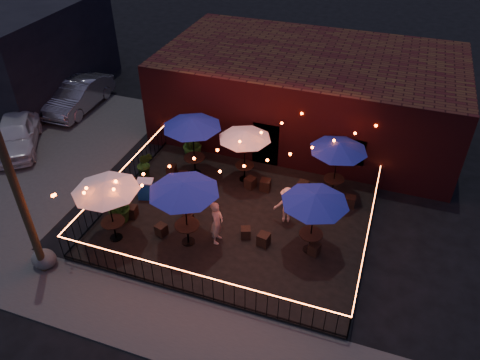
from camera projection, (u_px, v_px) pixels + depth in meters
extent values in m
plane|color=black|center=(216.00, 256.00, 16.88)|extent=(110.00, 110.00, 0.00)
cube|color=black|center=(235.00, 220.00, 18.35)|extent=(10.00, 8.00, 0.15)
cube|color=#413E3C|center=(177.00, 328.00, 14.41)|extent=(18.00, 2.50, 0.05)
cube|color=#413E3C|center=(21.00, 142.00, 23.10)|extent=(11.00, 12.00, 0.02)
cube|color=#3A0F11|center=(309.00, 93.00, 22.99)|extent=(14.00, 8.00, 4.00)
cube|color=black|center=(266.00, 145.00, 20.86)|extent=(1.20, 0.24, 2.20)
cube|color=black|center=(346.00, 149.00, 19.62)|extent=(1.60, 0.24, 1.20)
cylinder|color=#392C17|center=(12.00, 178.00, 13.97)|extent=(0.26, 0.26, 8.00)
cube|color=black|center=(193.00, 293.00, 15.23)|extent=(10.00, 0.04, 0.04)
cube|color=black|center=(191.00, 274.00, 14.68)|extent=(10.00, 0.04, 0.04)
cube|color=orange|center=(191.00, 273.00, 14.66)|extent=(10.00, 0.03, 0.02)
cube|color=black|center=(123.00, 191.00, 19.59)|extent=(0.04, 8.00, 0.04)
cube|color=black|center=(120.00, 173.00, 19.04)|extent=(0.04, 8.00, 0.04)
cube|color=orange|center=(119.00, 172.00, 19.02)|extent=(0.03, 8.00, 0.02)
cube|color=black|center=(365.00, 247.00, 16.92)|extent=(0.04, 8.00, 0.04)
cube|color=black|center=(369.00, 228.00, 16.37)|extent=(0.04, 8.00, 0.04)
cube|color=orange|center=(369.00, 227.00, 16.36)|extent=(0.03, 8.00, 0.02)
cylinder|color=black|center=(116.00, 237.00, 17.41)|extent=(0.47, 0.47, 0.03)
cylinder|color=black|center=(115.00, 230.00, 17.18)|extent=(0.06, 0.06, 0.78)
cylinder|color=black|center=(113.00, 222.00, 16.95)|extent=(0.86, 0.86, 0.04)
cylinder|color=black|center=(111.00, 211.00, 16.65)|extent=(0.05, 0.05, 2.59)
cone|color=silver|center=(105.00, 186.00, 15.97)|extent=(2.99, 2.99, 0.38)
cylinder|color=black|center=(195.00, 173.00, 20.72)|extent=(0.50, 0.50, 0.03)
cylinder|color=black|center=(195.00, 165.00, 20.47)|extent=(0.07, 0.07, 0.82)
cylinder|color=black|center=(194.00, 157.00, 20.22)|extent=(0.91, 0.91, 0.05)
cylinder|color=black|center=(194.00, 147.00, 19.91)|extent=(0.05, 0.05, 2.73)
cone|color=navy|center=(192.00, 123.00, 19.20)|extent=(2.72, 2.72, 0.40)
cylinder|color=black|center=(189.00, 242.00, 17.23)|extent=(0.50, 0.50, 0.03)
cylinder|color=black|center=(188.00, 234.00, 16.99)|extent=(0.07, 0.07, 0.82)
cylinder|color=black|center=(187.00, 225.00, 16.74)|extent=(0.91, 0.91, 0.05)
cylinder|color=black|center=(186.00, 214.00, 16.43)|extent=(0.05, 0.05, 2.72)
cone|color=navy|center=(184.00, 187.00, 15.72)|extent=(2.70, 2.70, 0.40)
cylinder|color=black|center=(244.00, 179.00, 20.36)|extent=(0.44, 0.44, 0.03)
cylinder|color=black|center=(245.00, 172.00, 20.14)|extent=(0.06, 0.06, 0.72)
cylinder|color=black|center=(245.00, 165.00, 19.92)|extent=(0.81, 0.81, 0.04)
cylinder|color=black|center=(245.00, 156.00, 19.65)|extent=(0.04, 0.04, 2.42)
cone|color=silver|center=(245.00, 135.00, 19.01)|extent=(2.29, 2.29, 0.35)
cylinder|color=black|center=(309.00, 249.00, 16.92)|extent=(0.47, 0.47, 0.03)
cylinder|color=black|center=(310.00, 242.00, 16.69)|extent=(0.06, 0.06, 0.76)
cylinder|color=black|center=(311.00, 234.00, 16.46)|extent=(0.85, 0.85, 0.04)
cylinder|color=black|center=(312.00, 223.00, 16.17)|extent=(0.05, 0.05, 2.54)
cone|color=navy|center=(315.00, 198.00, 15.50)|extent=(2.38, 2.38, 0.37)
cylinder|color=black|center=(332.00, 193.00, 19.53)|extent=(0.46, 0.46, 0.03)
cylinder|color=black|center=(333.00, 186.00, 19.31)|extent=(0.06, 0.06, 0.76)
cylinder|color=black|center=(334.00, 179.00, 19.08)|extent=(0.84, 0.84, 0.04)
cylinder|color=black|center=(335.00, 169.00, 18.79)|extent=(0.05, 0.05, 2.52)
cone|color=navy|center=(339.00, 146.00, 18.13)|extent=(2.54, 2.54, 0.37)
cube|color=black|center=(132.00, 211.00, 18.27)|extent=(0.45, 0.45, 0.48)
cube|color=black|center=(161.00, 230.00, 17.45)|extent=(0.46, 0.46, 0.44)
cube|color=black|center=(172.00, 170.00, 20.54)|extent=(0.45, 0.45, 0.46)
cube|color=black|center=(183.00, 177.00, 20.13)|extent=(0.46, 0.46, 0.45)
cube|color=black|center=(188.00, 219.00, 17.97)|extent=(0.37, 0.37, 0.41)
cube|color=black|center=(246.00, 233.00, 17.34)|extent=(0.46, 0.46, 0.42)
cube|color=black|center=(250.00, 183.00, 19.77)|extent=(0.51, 0.51, 0.48)
cube|color=black|center=(265.00, 185.00, 19.63)|extent=(0.44, 0.44, 0.49)
cube|color=black|center=(264.00, 239.00, 17.01)|extent=(0.46, 0.46, 0.48)
cube|color=black|center=(314.00, 249.00, 16.65)|extent=(0.45, 0.45, 0.43)
cube|color=black|center=(303.00, 187.00, 19.49)|extent=(0.48, 0.48, 0.51)
cube|color=black|center=(350.00, 201.00, 18.78)|extent=(0.40, 0.40, 0.45)
imported|color=#D2AF8F|center=(217.00, 222.00, 16.78)|extent=(0.47, 0.68, 1.77)
imported|color=tan|center=(184.00, 202.00, 17.79)|extent=(0.85, 0.97, 1.67)
imported|color=#CEB28C|center=(287.00, 205.00, 17.76)|extent=(1.10, 0.79, 1.53)
imported|color=#0F3F0C|center=(120.00, 206.00, 17.80)|extent=(1.32, 1.17, 1.40)
imported|color=#153510|center=(145.00, 164.00, 20.12)|extent=(0.84, 0.74, 1.31)
imported|color=#1F4115|center=(192.00, 143.00, 21.31)|extent=(1.01, 1.01, 1.54)
cube|color=#1245A5|center=(146.00, 190.00, 19.11)|extent=(0.71, 0.58, 0.82)
cube|color=silver|center=(145.00, 181.00, 18.85)|extent=(0.76, 0.63, 0.05)
ellipsoid|color=#4E4E49|center=(44.00, 259.00, 16.28)|extent=(0.94, 0.81, 0.70)
imported|color=silver|center=(16.00, 134.00, 22.25)|extent=(3.96, 4.76, 1.53)
imported|color=#98979E|center=(79.00, 95.00, 25.46)|extent=(1.78, 4.80, 1.57)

